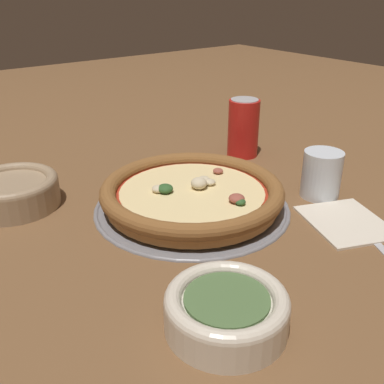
{
  "coord_description": "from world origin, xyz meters",
  "views": [
    {
      "loc": [
        0.41,
        0.54,
        0.35
      ],
      "look_at": [
        0.0,
        0.0,
        0.03
      ],
      "focal_mm": 42.0,
      "sensor_mm": 36.0,
      "label": 1
    }
  ],
  "objects_px": {
    "drinking_cup": "(322,174)",
    "napkin": "(346,221)",
    "bowl_far": "(226,309)",
    "beverage_can": "(243,128)",
    "pizza_tray": "(192,206)",
    "bowl_near": "(13,191)",
    "fork": "(358,223)",
    "pizza": "(192,193)"
  },
  "relations": [
    {
      "from": "napkin",
      "to": "beverage_can",
      "type": "height_order",
      "value": "beverage_can"
    },
    {
      "from": "drinking_cup",
      "to": "napkin",
      "type": "relative_size",
      "value": 0.49
    },
    {
      "from": "pizza",
      "to": "napkin",
      "type": "distance_m",
      "value": 0.25
    },
    {
      "from": "fork",
      "to": "bowl_far",
      "type": "bearing_deg",
      "value": 127.85
    },
    {
      "from": "bowl_far",
      "to": "drinking_cup",
      "type": "xyz_separation_m",
      "value": [
        -0.35,
        -0.15,
        0.02
      ]
    },
    {
      "from": "drinking_cup",
      "to": "fork",
      "type": "bearing_deg",
      "value": 71.43
    },
    {
      "from": "drinking_cup",
      "to": "fork",
      "type": "xyz_separation_m",
      "value": [
        0.03,
        0.1,
        -0.04
      ]
    },
    {
      "from": "pizza",
      "to": "fork",
      "type": "bearing_deg",
      "value": 130.46
    },
    {
      "from": "bowl_near",
      "to": "drinking_cup",
      "type": "height_order",
      "value": "drinking_cup"
    },
    {
      "from": "pizza",
      "to": "napkin",
      "type": "height_order",
      "value": "pizza"
    },
    {
      "from": "bowl_far",
      "to": "napkin",
      "type": "height_order",
      "value": "bowl_far"
    },
    {
      "from": "bowl_far",
      "to": "beverage_can",
      "type": "relative_size",
      "value": 1.11
    },
    {
      "from": "bowl_far",
      "to": "pizza",
      "type": "bearing_deg",
      "value": -120.01
    },
    {
      "from": "pizza",
      "to": "fork",
      "type": "height_order",
      "value": "pizza"
    },
    {
      "from": "pizza_tray",
      "to": "drinking_cup",
      "type": "height_order",
      "value": "drinking_cup"
    },
    {
      "from": "napkin",
      "to": "bowl_far",
      "type": "bearing_deg",
      "value": 11.21
    },
    {
      "from": "bowl_far",
      "to": "fork",
      "type": "relative_size",
      "value": 0.89
    },
    {
      "from": "bowl_near",
      "to": "pizza_tray",
      "type": "bearing_deg",
      "value": 141.12
    },
    {
      "from": "pizza_tray",
      "to": "pizza",
      "type": "height_order",
      "value": "pizza"
    },
    {
      "from": "bowl_far",
      "to": "beverage_can",
      "type": "height_order",
      "value": "beverage_can"
    },
    {
      "from": "pizza_tray",
      "to": "bowl_near",
      "type": "height_order",
      "value": "bowl_near"
    },
    {
      "from": "bowl_near",
      "to": "beverage_can",
      "type": "distance_m",
      "value": 0.48
    },
    {
      "from": "pizza",
      "to": "bowl_near",
      "type": "bearing_deg",
      "value": -38.88
    },
    {
      "from": "beverage_can",
      "to": "bowl_far",
      "type": "bearing_deg",
      "value": 44.94
    },
    {
      "from": "bowl_far",
      "to": "drinking_cup",
      "type": "relative_size",
      "value": 1.65
    },
    {
      "from": "bowl_near",
      "to": "beverage_can",
      "type": "relative_size",
      "value": 1.22
    },
    {
      "from": "napkin",
      "to": "fork",
      "type": "height_order",
      "value": "napkin"
    },
    {
      "from": "fork",
      "to": "beverage_can",
      "type": "bearing_deg",
      "value": 18.13
    },
    {
      "from": "bowl_near",
      "to": "fork",
      "type": "height_order",
      "value": "bowl_near"
    },
    {
      "from": "bowl_near",
      "to": "fork",
      "type": "distance_m",
      "value": 0.57
    },
    {
      "from": "bowl_near",
      "to": "fork",
      "type": "xyz_separation_m",
      "value": [
        -0.41,
        0.39,
        -0.03
      ]
    },
    {
      "from": "pizza_tray",
      "to": "beverage_can",
      "type": "distance_m",
      "value": 0.28
    },
    {
      "from": "beverage_can",
      "to": "bowl_near",
      "type": "bearing_deg",
      "value": -6.72
    },
    {
      "from": "bowl_near",
      "to": "napkin",
      "type": "bearing_deg",
      "value": 136.18
    },
    {
      "from": "napkin",
      "to": "fork",
      "type": "xyz_separation_m",
      "value": [
        -0.01,
        0.01,
        -0.0
      ]
    },
    {
      "from": "napkin",
      "to": "beverage_can",
      "type": "bearing_deg",
      "value": -103.74
    },
    {
      "from": "pizza",
      "to": "bowl_far",
      "type": "xyz_separation_m",
      "value": [
        0.15,
        0.25,
        -0.0
      ]
    },
    {
      "from": "beverage_can",
      "to": "napkin",
      "type": "bearing_deg",
      "value": 76.26
    },
    {
      "from": "pizza_tray",
      "to": "napkin",
      "type": "height_order",
      "value": "same"
    },
    {
      "from": "bowl_near",
      "to": "drinking_cup",
      "type": "bearing_deg",
      "value": 146.82
    },
    {
      "from": "bowl_near",
      "to": "drinking_cup",
      "type": "distance_m",
      "value": 0.53
    },
    {
      "from": "bowl_far",
      "to": "beverage_can",
      "type": "bearing_deg",
      "value": -135.06
    }
  ]
}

